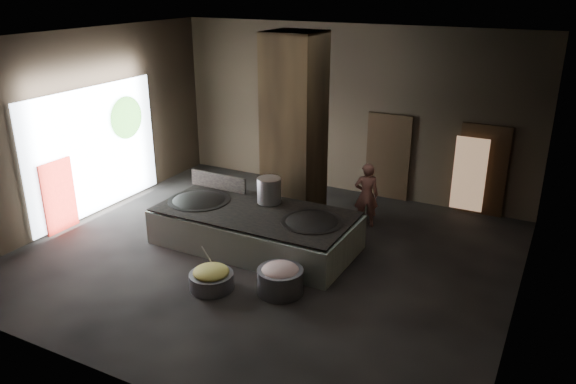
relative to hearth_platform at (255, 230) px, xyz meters
The scene contains 28 objects.
floor 0.68m from the hearth_platform, 32.82° to the right, with size 10.00×9.00×0.10m, color black.
ceiling 4.20m from the hearth_platform, 32.82° to the right, with size 10.00×9.00×0.10m, color black.
back_wall 4.68m from the hearth_platform, 84.11° to the left, with size 10.00×0.10×4.50m, color black.
front_wall 5.20m from the hearth_platform, 84.80° to the right, with size 10.00×0.10×4.50m, color black.
left_wall 4.98m from the hearth_platform, behind, with size 0.10×9.00×4.50m, color black.
right_wall 5.81m from the hearth_platform, ahead, with size 0.10×9.00×4.50m, color black.
pillar 2.47m from the hearth_platform, 85.05° to the left, with size 1.20×1.20×4.50m, color black.
hearth_platform is the anchor object (origin of this frame).
platform_cap 0.43m from the hearth_platform, 90.00° to the right, with size 4.29×2.06×0.03m, color black.
wok_left 1.50m from the hearth_platform, behind, with size 1.38×1.38×0.38m, color black.
wok_left_rim 1.52m from the hearth_platform, behind, with size 1.41×1.41×0.05m, color black.
wok_right 1.40m from the hearth_platform, ahead, with size 1.29×1.29×0.36m, color black.
wok_right_rim 1.42m from the hearth_platform, ahead, with size 1.32×1.32×0.05m, color black.
stock_pot 0.93m from the hearth_platform, 84.81° to the left, with size 0.53×0.53×0.57m, color #B6BABF.
splash_guard 1.76m from the hearth_platform, 152.65° to the left, with size 1.53×0.06×0.38m, color black.
cook 2.81m from the hearth_platform, 49.72° to the left, with size 0.57×0.37×1.57m, color #8C5247.
veg_basin 2.00m from the hearth_platform, 84.38° to the right, with size 0.85×0.85×0.31m, color slate.
veg_fill 1.99m from the hearth_platform, 84.38° to the right, with size 0.70×0.70×0.21m, color #84A650.
ladle 1.84m from the hearth_platform, 88.59° to the right, with size 0.03×0.03×0.67m, color #B6BABF.
meat_basin 2.08m from the hearth_platform, 46.33° to the right, with size 0.87×0.87×0.48m, color slate.
meat_fill 2.07m from the hearth_platform, 46.33° to the right, with size 0.72×0.72×0.28m, color #AA6C66.
doorway_near 4.53m from the hearth_platform, 68.51° to the left, with size 1.18×0.08×2.38m, color black.
doorway_near_glow 4.54m from the hearth_platform, 67.42° to the left, with size 0.77×0.04×1.83m, color #8C6647.
doorway_far 5.85m from the hearth_platform, 45.88° to the left, with size 1.18×0.08×2.38m, color black.
doorway_far_glow 5.52m from the hearth_platform, 46.41° to the left, with size 0.79×0.04×1.86m, color #8C6647.
left_opening 4.67m from the hearth_platform, behind, with size 0.04×4.20×3.10m, color white.
pavilion_sliver 4.67m from the hearth_platform, 162.69° to the right, with size 0.05×0.90×1.70m, color maroon.
tree_silhouette 4.88m from the hearth_platform, 167.02° to the left, with size 0.28×1.10×1.10m, color #194714.
Camera 1 is at (5.39, -9.37, 5.58)m, focal length 35.00 mm.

